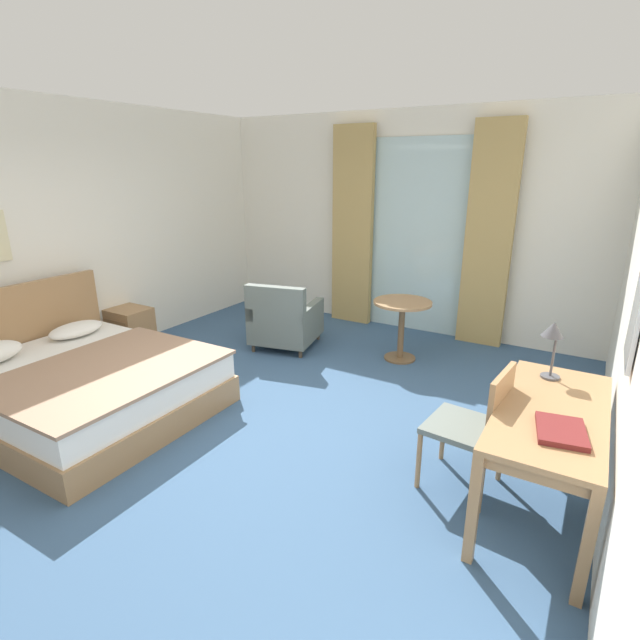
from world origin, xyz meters
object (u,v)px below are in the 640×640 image
object	(u,v)px
bed	(82,383)
desk_lamp	(553,335)
round_cafe_table	(402,317)
armchair_by_window	(285,321)
desk_chair	(477,422)
closed_book	(561,431)
writing_desk	(551,421)
nightstand	(131,329)

from	to	relation	value
bed	desk_lamp	size ratio (longest dim) A/B	5.11
round_cafe_table	bed	bearing A→B (deg)	-127.32
bed	armchair_by_window	xyz separation A→B (m)	(0.65, 2.31, 0.06)
bed	round_cafe_table	size ratio (longest dim) A/B	3.00
desk_chair	desk_lamp	bearing A→B (deg)	55.61
desk_lamp	armchair_by_window	world-z (taller)	desk_lamp
closed_book	round_cafe_table	distance (m)	2.92
writing_desk	bed	bearing A→B (deg)	-169.40
closed_book	armchair_by_window	world-z (taller)	armchair_by_window
writing_desk	round_cafe_table	world-z (taller)	writing_desk
desk_lamp	closed_book	bearing A→B (deg)	-78.35
writing_desk	desk_lamp	distance (m)	0.64
closed_book	round_cafe_table	world-z (taller)	closed_book
bed	closed_book	world-z (taller)	bed
desk_chair	desk_lamp	size ratio (longest dim) A/B	2.23
desk_chair	armchair_by_window	size ratio (longest dim) A/B	1.01
desk_chair	round_cafe_table	bearing A→B (deg)	123.66
nightstand	writing_desk	size ratio (longest dim) A/B	0.37
bed	armchair_by_window	world-z (taller)	bed
desk_lamp	armchair_by_window	distance (m)	3.33
writing_desk	closed_book	bearing A→B (deg)	-76.63
nightstand	closed_book	distance (m)	4.89
bed	desk_chair	size ratio (longest dim) A/B	2.29
round_cafe_table	armchair_by_window	bearing A→B (deg)	-165.28
nightstand	desk_lamp	size ratio (longest dim) A/B	1.27
writing_desk	desk_lamp	xyz separation A→B (m)	(-0.09, 0.49, 0.40)
bed	writing_desk	xyz separation A→B (m)	(3.80, 0.71, 0.38)
desk_chair	nightstand	bearing A→B (deg)	172.37
armchair_by_window	round_cafe_table	bearing A→B (deg)	14.72
desk_lamp	armchair_by_window	xyz separation A→B (m)	(-3.06, 1.11, -0.72)
round_cafe_table	writing_desk	bearing A→B (deg)	-48.24
armchair_by_window	round_cafe_table	size ratio (longest dim) A/B	1.30
desk_lamp	armchair_by_window	bearing A→B (deg)	160.00
bed	nightstand	distance (m)	1.57
nightstand	armchair_by_window	size ratio (longest dim) A/B	0.57
nightstand	round_cafe_table	size ratio (longest dim) A/B	0.74
bed	round_cafe_table	xyz separation A→B (m)	(2.04, 2.68, 0.24)
bed	nightstand	size ratio (longest dim) A/B	4.04
writing_desk	nightstand	bearing A→B (deg)	173.24
desk_lamp	round_cafe_table	xyz separation A→B (m)	(-1.67, 1.48, -0.54)
nightstand	closed_book	size ratio (longest dim) A/B	1.56
bed	closed_book	xyz separation A→B (m)	(3.87, 0.41, 0.48)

